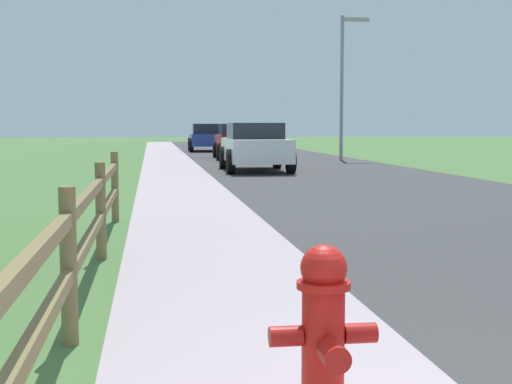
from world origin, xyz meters
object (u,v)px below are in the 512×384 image
Objects in this scene: parked_suv_white at (255,146)px; parked_car_blue at (208,138)px; parked_car_red at (238,141)px; fire_hydrant at (324,333)px; street_lamp at (345,74)px.

parked_car_blue is (-0.11, 17.45, -0.03)m from parked_suv_white.
parked_car_red is 9.21m from parked_car_blue.
fire_hydrant is 26.76m from street_lamp.
parked_car_red is (2.86, 27.40, 0.32)m from fire_hydrant.
parked_car_red is 1.13× the size of parked_car_blue.
fire_hydrant is at bearing -97.19° from parked_suv_white.
parked_suv_white is at bearing -93.12° from parked_car_red.
fire_hydrant is 0.15× the size of street_lamp.
parked_car_red is 0.83× the size of street_lamp.
street_lamp is (4.16, -1.76, 2.74)m from parked_car_red.
street_lamp is (7.03, 25.64, 3.06)m from fire_hydrant.
parked_suv_white is 8.27m from parked_car_red.
parked_car_blue is (-0.56, 9.19, -0.02)m from parked_car_red.
parked_suv_white is 17.45m from parked_car_blue.
parked_suv_white reaches higher than fire_hydrant.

